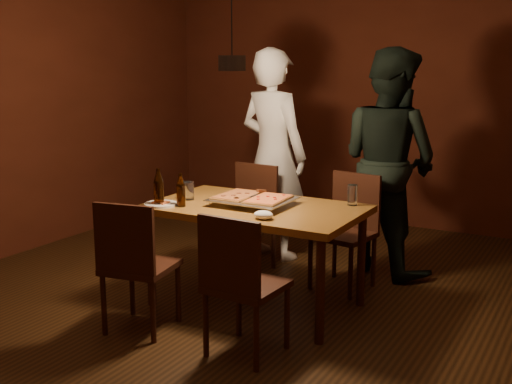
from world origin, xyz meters
The scene contains 19 objects.
room_shell centered at (0.00, 0.00, 1.40)m, with size 6.00×6.00×6.00m.
dining_table centered at (0.06, 0.22, 0.68)m, with size 1.50×0.90×0.75m.
chair_far_left centered at (-0.41, 0.94, 0.54)m, with size 0.44×0.44×0.49m.
chair_far_right centered at (0.49, 0.95, 0.54)m, with size 0.48×0.48×0.49m.
chair_near_left centered at (-0.39, -0.60, 0.54)m, with size 0.49×0.49×0.49m.
chair_near_right centered at (0.39, -0.57, 0.54)m, with size 0.44×0.44×0.49m.
pizza_tray centered at (0.03, 0.23, 0.77)m, with size 0.55×0.45×0.05m, color silver.
pizza_meat centered at (-0.10, 0.23, 0.81)m, with size 0.24×0.39×0.02m, color maroon.
pizza_cheese centered at (0.15, 0.23, 0.81)m, with size 0.24×0.38×0.02m, color gold.
spatula centered at (0.02, 0.25, 0.81)m, with size 0.09×0.24×0.04m, color silver, non-canonical shape.
beer_bottle_a centered at (-0.54, -0.13, 0.88)m, with size 0.07×0.07×0.27m.
beer_bottle_b centered at (-0.39, -0.06, 0.87)m, with size 0.06×0.06×0.24m.
water_glass_left centered at (-0.48, 0.15, 0.82)m, with size 0.08×0.08×0.13m, color silver.
water_glass_right centered at (0.65, 0.57, 0.82)m, with size 0.07×0.07×0.15m, color silver.
plate_slice centered at (-0.54, -0.11, 0.76)m, with size 0.24×0.24×0.03m.
napkin centered at (0.29, -0.10, 0.78)m, with size 0.13×0.10×0.06m, color white.
diner_white centered at (-0.39, 1.33, 0.94)m, with size 0.68×0.45×1.87m, color silver.
diner_dark centered at (0.62, 1.47, 0.94)m, with size 0.91×0.71×1.87m, color black.
pendant_lamp centered at (0.00, 0.00, 1.76)m, with size 0.18×0.18×1.10m.
Camera 1 is at (2.25, -3.67, 1.78)m, focal length 45.00 mm.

